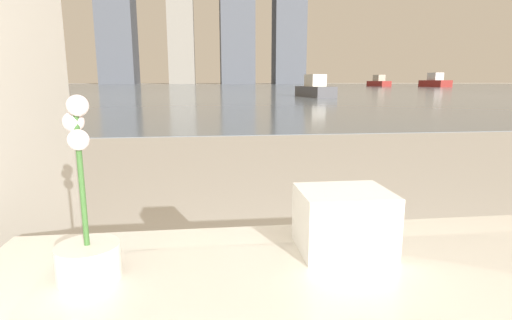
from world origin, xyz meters
The scene contains 7 objects.
potted_orchid centered at (-0.67, 0.87, 0.62)m, with size 0.14×0.14×0.41m.
towel_stack centered at (-0.05, 0.95, 0.61)m, with size 0.23×0.19×0.16m.
harbor_water centered at (0.00, 62.00, 0.01)m, with size 180.00×110.00×0.01m.
harbor_boat_0 centered at (5.96, 23.35, 0.47)m, with size 1.69×3.63×1.31m.
harbor_boat_1 centered at (27.94, 64.35, 0.67)m, with size 2.27×5.15×1.87m.
harbor_boat_2 centered at (34.32, 58.41, 0.76)m, with size 2.31×5.80×2.13m.
skyline_tower_4 centered at (23.52, 118.00, 23.40)m, with size 8.79×8.15×46.80m.
Camera 1 is at (-0.40, -0.00, 0.97)m, focal length 28.00 mm.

